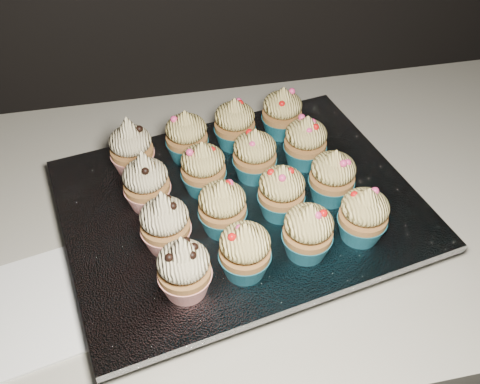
# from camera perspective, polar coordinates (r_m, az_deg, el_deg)

# --- Properties ---
(cabinet) EXTENTS (2.40, 0.60, 0.86)m
(cabinet) POSITION_cam_1_polar(r_m,az_deg,el_deg) (1.20, 9.50, -15.68)
(cabinet) COLOR black
(cabinet) RESTS_ON ground
(worktop) EXTENTS (2.44, 0.64, 0.04)m
(worktop) POSITION_cam_1_polar(r_m,az_deg,el_deg) (0.85, 12.96, -0.02)
(worktop) COLOR beige
(worktop) RESTS_ON cabinet
(napkin) EXTENTS (0.20, 0.20, 0.00)m
(napkin) POSITION_cam_1_polar(r_m,az_deg,el_deg) (0.71, -21.01, -11.51)
(napkin) COLOR white
(napkin) RESTS_ON worktop
(baking_tray) EXTENTS (0.49, 0.41, 0.02)m
(baking_tray) POSITION_cam_1_polar(r_m,az_deg,el_deg) (0.76, 0.00, -2.13)
(baking_tray) COLOR black
(baking_tray) RESTS_ON worktop
(foil_lining) EXTENTS (0.54, 0.45, 0.01)m
(foil_lining) POSITION_cam_1_polar(r_m,az_deg,el_deg) (0.75, 0.00, -1.22)
(foil_lining) COLOR silver
(foil_lining) RESTS_ON baking_tray
(cupcake_0) EXTENTS (0.06, 0.06, 0.10)m
(cupcake_0) POSITION_cam_1_polar(r_m,az_deg,el_deg) (0.61, -5.99, -8.12)
(cupcake_0) COLOR red
(cupcake_0) RESTS_ON foil_lining
(cupcake_1) EXTENTS (0.06, 0.06, 0.08)m
(cupcake_1) POSITION_cam_1_polar(r_m,az_deg,el_deg) (0.63, 0.53, -6.26)
(cupcake_1) COLOR #186175
(cupcake_1) RESTS_ON foil_lining
(cupcake_2) EXTENTS (0.06, 0.06, 0.08)m
(cupcake_2) POSITION_cam_1_polar(r_m,az_deg,el_deg) (0.66, 7.25, -4.21)
(cupcake_2) COLOR #186175
(cupcake_2) RESTS_ON foil_lining
(cupcake_3) EXTENTS (0.06, 0.06, 0.08)m
(cupcake_3) POSITION_cam_1_polar(r_m,az_deg,el_deg) (0.69, 13.03, -2.44)
(cupcake_3) COLOR #186175
(cupcake_3) RESTS_ON foil_lining
(cupcake_4) EXTENTS (0.06, 0.06, 0.10)m
(cupcake_4) POSITION_cam_1_polar(r_m,az_deg,el_deg) (0.66, -7.99, -3.32)
(cupcake_4) COLOR red
(cupcake_4) RESTS_ON foil_lining
(cupcake_5) EXTENTS (0.06, 0.06, 0.08)m
(cupcake_5) POSITION_cam_1_polar(r_m,az_deg,el_deg) (0.68, -1.89, -1.65)
(cupcake_5) COLOR #186175
(cupcake_5) RESTS_ON foil_lining
(cupcake_6) EXTENTS (0.06, 0.06, 0.08)m
(cupcake_6) POSITION_cam_1_polar(r_m,az_deg,el_deg) (0.70, 4.44, 0.01)
(cupcake_6) COLOR #186175
(cupcake_6) RESTS_ON foil_lining
(cupcake_7) EXTENTS (0.06, 0.06, 0.08)m
(cupcake_7) POSITION_cam_1_polar(r_m,az_deg,el_deg) (0.73, 9.81, 1.62)
(cupcake_7) COLOR #186175
(cupcake_7) RESTS_ON foil_lining
(cupcake_8) EXTENTS (0.06, 0.06, 0.10)m
(cupcake_8) POSITION_cam_1_polar(r_m,az_deg,el_deg) (0.72, -9.96, 0.99)
(cupcake_8) COLOR red
(cupcake_8) RESTS_ON foil_lining
(cupcake_9) EXTENTS (0.06, 0.06, 0.08)m
(cupcake_9) POSITION_cam_1_polar(r_m,az_deg,el_deg) (0.73, -3.94, 2.51)
(cupcake_9) COLOR #186175
(cupcake_9) RESTS_ON foil_lining
(cupcake_10) EXTENTS (0.06, 0.06, 0.08)m
(cupcake_10) POSITION_cam_1_polar(r_m,az_deg,el_deg) (0.75, 1.57, 3.93)
(cupcake_10) COLOR #186175
(cupcake_10) RESTS_ON foil_lining
(cupcake_11) EXTENTS (0.06, 0.06, 0.08)m
(cupcake_11) POSITION_cam_1_polar(r_m,az_deg,el_deg) (0.78, 6.99, 5.30)
(cupcake_11) COLOR #186175
(cupcake_11) RESTS_ON foil_lining
(cupcake_12) EXTENTS (0.06, 0.06, 0.10)m
(cupcake_12) POSITION_cam_1_polar(r_m,az_deg,el_deg) (0.78, -11.50, 4.63)
(cupcake_12) COLOR red
(cupcake_12) RESTS_ON foil_lining
(cupcake_13) EXTENTS (0.06, 0.06, 0.08)m
(cupcake_13) POSITION_cam_1_polar(r_m,az_deg,el_deg) (0.79, -5.71, 5.89)
(cupcake_13) COLOR #186175
(cupcake_13) RESTS_ON foil_lining
(cupcake_14) EXTENTS (0.06, 0.06, 0.08)m
(cupcake_14) POSITION_cam_1_polar(r_m,az_deg,el_deg) (0.81, -0.57, 7.24)
(cupcake_14) COLOR #186175
(cupcake_14) RESTS_ON foil_lining
(cupcake_15) EXTENTS (0.06, 0.06, 0.08)m
(cupcake_15) POSITION_cam_1_polar(r_m,az_deg,el_deg) (0.84, 4.51, 8.40)
(cupcake_15) COLOR #186175
(cupcake_15) RESTS_ON foil_lining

